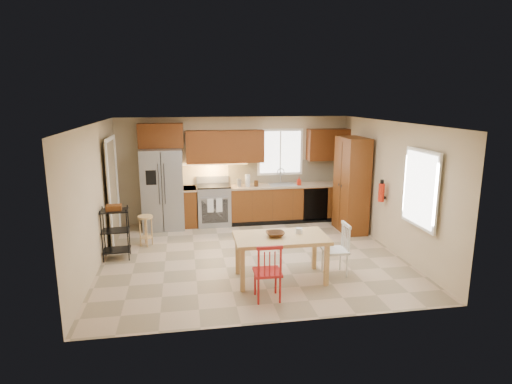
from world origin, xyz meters
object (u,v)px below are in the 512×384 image
at_px(pantry, 351,185).
at_px(table_bowl, 275,237).
at_px(soap_bottle, 299,181).
at_px(range_stove, 214,205).
at_px(chair_white, 335,250).
at_px(dining_table, 281,258).
at_px(utility_cart, 116,233).
at_px(refrigerator, 163,189).
at_px(bar_stool, 146,231).
at_px(table_jar, 299,232).
at_px(fire_extinguisher, 381,193).
at_px(chair_red, 267,271).

relative_size(pantry, table_bowl, 6.89).
bearing_deg(soap_bottle, range_stove, 177.60).
bearing_deg(chair_white, table_bowl, 93.61).
bearing_deg(pantry, dining_table, -132.41).
xyz_separation_m(soap_bottle, utility_cart, (-3.98, -1.80, -0.51)).
height_order(dining_table, utility_cart, utility_cart).
relative_size(range_stove, table_bowl, 3.02).
height_order(range_stove, pantry, pantry).
bearing_deg(refrigerator, bar_stool, -104.82).
relative_size(refrigerator, table_jar, 14.70).
distance_m(fire_extinguisher, utility_cart, 5.17).
height_order(pantry, dining_table, pantry).
height_order(fire_extinguisher, chair_red, fire_extinguisher).
height_order(range_stove, chair_red, range_stove).
bearing_deg(pantry, table_bowl, -133.65).
relative_size(pantry, utility_cart, 2.15).
height_order(range_stove, dining_table, range_stove).
relative_size(dining_table, chair_red, 1.70).
height_order(range_stove, soap_bottle, soap_bottle).
bearing_deg(bar_stool, table_jar, -15.96).
distance_m(pantry, dining_table, 3.24).
bearing_deg(fire_extinguisher, soap_bottle, 120.53).
relative_size(refrigerator, fire_extinguisher, 5.06).
bearing_deg(chair_white, pantry, -26.50).
height_order(soap_bottle, chair_red, soap_bottle).
relative_size(dining_table, table_jar, 12.15).
distance_m(chair_red, utility_cart, 3.22).
relative_size(fire_extinguisher, utility_cart, 0.37).
xyz_separation_m(fire_extinguisher, chair_red, (-2.68, -1.93, -0.66)).
distance_m(range_stove, fire_extinguisher, 3.83).
bearing_deg(table_jar, bar_stool, 143.14).
xyz_separation_m(soap_bottle, table_jar, (-0.85, -3.14, -0.22)).
xyz_separation_m(refrigerator, utility_cart, (-0.80, -1.82, -0.42)).
xyz_separation_m(bar_stool, utility_cart, (-0.49, -0.64, 0.18)).
height_order(chair_white, bar_stool, chair_white).
bearing_deg(utility_cart, range_stove, 41.16).
height_order(soap_bottle, table_bowl, soap_bottle).
height_order(refrigerator, table_bowl, refrigerator).
height_order(soap_bottle, bar_stool, soap_bottle).
bearing_deg(table_bowl, bar_stool, 136.91).
bearing_deg(chair_white, range_stove, 29.67).
height_order(refrigerator, utility_cart, refrigerator).
xyz_separation_m(range_stove, pantry, (2.98, -0.99, 0.59)).
bearing_deg(chair_red, utility_cart, 140.40).
bearing_deg(dining_table, chair_white, 3.89).
bearing_deg(range_stove, chair_red, -82.86).
relative_size(chair_white, table_jar, 7.14).
xyz_separation_m(dining_table, utility_cart, (-2.80, 1.44, 0.12)).
bearing_deg(dining_table, table_jar, 16.82).
bearing_deg(chair_red, pantry, 51.12).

